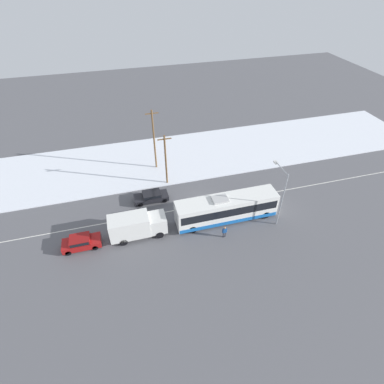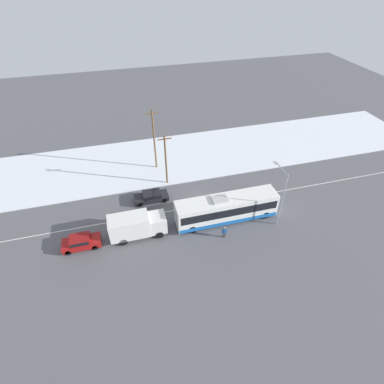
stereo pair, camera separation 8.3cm
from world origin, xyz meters
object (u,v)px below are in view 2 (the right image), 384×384
object	(u,v)px
utility_pole_roadside	(166,159)
pedestrian_at_stop	(224,231)
sedan_car	(151,196)
utility_pole_snowlot	(154,139)
box_truck	(136,225)
city_bus	(226,208)
parked_car_near_truck	(81,242)
streetlamp	(281,190)

from	to	relation	value
utility_pole_roadside	pedestrian_at_stop	bearing A→B (deg)	-70.26
sedan_car	utility_pole_snowlot	world-z (taller)	utility_pole_snowlot
utility_pole_snowlot	box_truck	bearing A→B (deg)	-109.01
box_truck	sedan_car	distance (m)	6.28
box_truck	sedan_car	bearing A→B (deg)	65.88
sedan_car	pedestrian_at_stop	size ratio (longest dim) A/B	2.78
city_bus	parked_car_near_truck	xyz separation A→B (m)	(-16.76, 0.01, -0.90)
parked_car_near_truck	streetlamp	distance (m)	22.71
city_bus	pedestrian_at_stop	bearing A→B (deg)	-113.44
utility_pole_roadside	utility_pole_snowlot	bearing A→B (deg)	100.47
pedestrian_at_stop	parked_car_near_truck	bearing A→B (deg)	169.93
box_truck	streetlamp	xyz separation A→B (m)	(16.19, -1.91, 3.04)
city_bus	streetlamp	xyz separation A→B (m)	(5.54, -1.82, 2.99)
sedan_car	parked_car_near_truck	size ratio (longest dim) A/B	1.08
city_bus	utility_pole_roadside	bearing A→B (deg)	121.11
sedan_car	utility_pole_roadside	world-z (taller)	utility_pole_roadside
pedestrian_at_stop	utility_pole_roadside	bearing A→B (deg)	109.74
box_truck	parked_car_near_truck	distance (m)	6.17
city_bus	parked_car_near_truck	world-z (taller)	city_bus
utility_pole_roadside	utility_pole_snowlot	world-z (taller)	utility_pole_snowlot
parked_car_near_truck	utility_pole_snowlot	distance (m)	17.32
box_truck	parked_car_near_truck	world-z (taller)	box_truck
pedestrian_at_stop	sedan_car	bearing A→B (deg)	129.06
box_truck	utility_pole_roadside	xyz separation A→B (m)	(5.26, 8.83, 2.28)
sedan_car	pedestrian_at_stop	world-z (taller)	pedestrian_at_stop
parked_car_near_truck	utility_pole_roadside	world-z (taller)	utility_pole_roadside
box_truck	pedestrian_at_stop	size ratio (longest dim) A/B	4.00
box_truck	pedestrian_at_stop	world-z (taller)	box_truck
city_bus	streetlamp	size ratio (longest dim) A/B	1.68
utility_pole_snowlot	pedestrian_at_stop	bearing A→B (deg)	-72.63
city_bus	utility_pole_roadside	world-z (taller)	utility_pole_roadside
city_bus	utility_pole_snowlot	world-z (taller)	utility_pole_snowlot
pedestrian_at_stop	streetlamp	size ratio (longest dim) A/B	0.22
utility_pole_roadside	streetlamp	bearing A→B (deg)	-44.51
sedan_car	streetlamp	xyz separation A→B (m)	(13.65, -7.58, 3.94)
pedestrian_at_stop	utility_pole_snowlot	world-z (taller)	utility_pole_snowlot
parked_car_near_truck	utility_pole_snowlot	world-z (taller)	utility_pole_snowlot
pedestrian_at_stop	utility_pole_snowlot	size ratio (longest dim) A/B	0.17
box_truck	streetlamp	world-z (taller)	streetlamp
city_bus	pedestrian_at_stop	xyz separation A→B (m)	(-1.19, -2.76, -0.71)
pedestrian_at_stop	streetlamp	bearing A→B (deg)	7.94
city_bus	parked_car_near_truck	distance (m)	16.78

